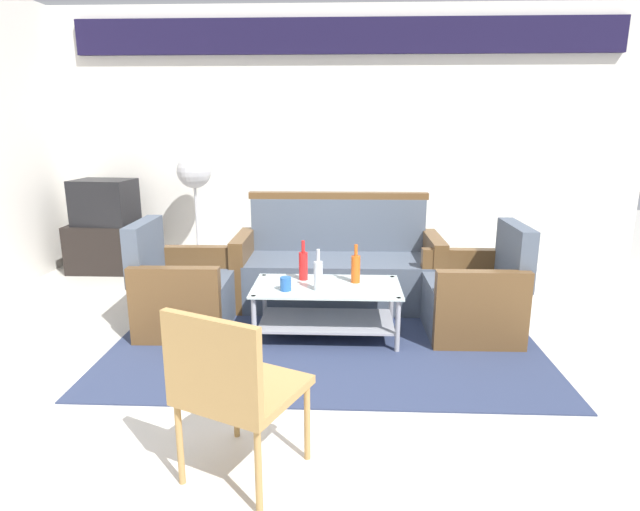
{
  "coord_description": "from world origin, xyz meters",
  "views": [
    {
      "loc": [
        -0.02,
        -3.0,
        1.6
      ],
      "look_at": [
        -0.18,
        0.75,
        0.65
      ],
      "focal_mm": 29.81,
      "sensor_mm": 36.0,
      "label": 1
    }
  ],
  "objects_px": {
    "bottle_red": "(303,265)",
    "armchair_right": "(475,297)",
    "couch": "(338,269)",
    "bottle_clear": "(318,275)",
    "tv_stand": "(109,247)",
    "cup": "(286,284)",
    "bottle_orange": "(356,268)",
    "television": "(105,202)",
    "wicker_chair": "(231,383)",
    "coffee_table": "(327,303)",
    "pedestal_fan": "(194,178)",
    "armchair_left": "(183,293)"
  },
  "relations": [
    {
      "from": "cup",
      "to": "television",
      "type": "xyz_separation_m",
      "value": [
        -2.15,
        1.9,
        0.3
      ]
    },
    {
      "from": "bottle_clear",
      "to": "bottle_orange",
      "type": "height_order",
      "value": "bottle_clear"
    },
    {
      "from": "armchair_left",
      "to": "bottle_red",
      "type": "xyz_separation_m",
      "value": [
        0.95,
        0.01,
        0.24
      ]
    },
    {
      "from": "armchair_right",
      "to": "tv_stand",
      "type": "distance_m",
      "value": 3.93
    },
    {
      "from": "armchair_left",
      "to": "television",
      "type": "bearing_deg",
      "value": -142.7
    },
    {
      "from": "armchair_right",
      "to": "bottle_clear",
      "type": "relative_size",
      "value": 2.78
    },
    {
      "from": "couch",
      "to": "cup",
      "type": "relative_size",
      "value": 18.06
    },
    {
      "from": "bottle_orange",
      "to": "cup",
      "type": "distance_m",
      "value": 0.56
    },
    {
      "from": "coffee_table",
      "to": "cup",
      "type": "xyz_separation_m",
      "value": [
        -0.29,
        -0.13,
        0.19
      ]
    },
    {
      "from": "bottle_orange",
      "to": "cup",
      "type": "relative_size",
      "value": 2.96
    },
    {
      "from": "armchair_right",
      "to": "tv_stand",
      "type": "xyz_separation_m",
      "value": [
        -3.58,
        1.63,
        -0.03
      ]
    },
    {
      "from": "armchair_right",
      "to": "wicker_chair",
      "type": "distance_m",
      "value": 2.38
    },
    {
      "from": "pedestal_fan",
      "to": "wicker_chair",
      "type": "height_order",
      "value": "pedestal_fan"
    },
    {
      "from": "bottle_red",
      "to": "television",
      "type": "distance_m",
      "value": 2.79
    },
    {
      "from": "armchair_left",
      "to": "pedestal_fan",
      "type": "relative_size",
      "value": 0.67
    },
    {
      "from": "bottle_red",
      "to": "cup",
      "type": "distance_m",
      "value": 0.31
    },
    {
      "from": "couch",
      "to": "bottle_clear",
      "type": "bearing_deg",
      "value": 81.36
    },
    {
      "from": "coffee_table",
      "to": "pedestal_fan",
      "type": "xyz_separation_m",
      "value": [
        -1.47,
        1.82,
        0.74
      ]
    },
    {
      "from": "armchair_right",
      "to": "wicker_chair",
      "type": "height_order",
      "value": "armchair_right"
    },
    {
      "from": "bottle_red",
      "to": "tv_stand",
      "type": "bearing_deg",
      "value": 144.36
    },
    {
      "from": "tv_stand",
      "to": "television",
      "type": "distance_m",
      "value": 0.5
    },
    {
      "from": "tv_stand",
      "to": "armchair_right",
      "type": "bearing_deg",
      "value": -24.47
    },
    {
      "from": "bottle_red",
      "to": "tv_stand",
      "type": "height_order",
      "value": "bottle_red"
    },
    {
      "from": "armchair_left",
      "to": "cup",
      "type": "height_order",
      "value": "armchair_left"
    },
    {
      "from": "bottle_clear",
      "to": "cup",
      "type": "xyz_separation_m",
      "value": [
        -0.24,
        -0.02,
        -0.07
      ]
    },
    {
      "from": "bottle_clear",
      "to": "wicker_chair",
      "type": "distance_m",
      "value": 1.62
    },
    {
      "from": "cup",
      "to": "wicker_chair",
      "type": "height_order",
      "value": "wicker_chair"
    },
    {
      "from": "bottle_orange",
      "to": "bottle_red",
      "type": "bearing_deg",
      "value": 172.0
    },
    {
      "from": "wicker_chair",
      "to": "bottle_clear",
      "type": "bearing_deg",
      "value": 103.9
    },
    {
      "from": "pedestal_fan",
      "to": "armchair_right",
      "type": "bearing_deg",
      "value": -32.82
    },
    {
      "from": "armchair_left",
      "to": "pedestal_fan",
      "type": "height_order",
      "value": "pedestal_fan"
    },
    {
      "from": "bottle_orange",
      "to": "cup",
      "type": "xyz_separation_m",
      "value": [
        -0.51,
        -0.22,
        -0.06
      ]
    },
    {
      "from": "armchair_left",
      "to": "wicker_chair",
      "type": "distance_m",
      "value": 2.01
    },
    {
      "from": "wicker_chair",
      "to": "pedestal_fan",
      "type": "bearing_deg",
      "value": 132.14
    },
    {
      "from": "television",
      "to": "couch",
      "type": "bearing_deg",
      "value": 164.46
    },
    {
      "from": "tv_stand",
      "to": "pedestal_fan",
      "type": "distance_m",
      "value": 1.23
    },
    {
      "from": "tv_stand",
      "to": "wicker_chair",
      "type": "relative_size",
      "value": 0.95
    },
    {
      "from": "armchair_left",
      "to": "armchair_right",
      "type": "distance_m",
      "value": 2.28
    },
    {
      "from": "armchair_left",
      "to": "cup",
      "type": "xyz_separation_m",
      "value": [
        0.85,
        -0.27,
        0.17
      ]
    },
    {
      "from": "armchair_left",
      "to": "armchair_right",
      "type": "xyz_separation_m",
      "value": [
        2.28,
        -0.0,
        0.0
      ]
    },
    {
      "from": "coffee_table",
      "to": "television",
      "type": "distance_m",
      "value": 3.05
    },
    {
      "from": "tv_stand",
      "to": "bottle_red",
      "type": "bearing_deg",
      "value": -35.64
    },
    {
      "from": "coffee_table",
      "to": "wicker_chair",
      "type": "bearing_deg",
      "value": -102.05
    },
    {
      "from": "coffee_table",
      "to": "couch",
      "type": "bearing_deg",
      "value": 84.81
    },
    {
      "from": "tv_stand",
      "to": "wicker_chair",
      "type": "bearing_deg",
      "value": -59.07
    },
    {
      "from": "bottle_red",
      "to": "armchair_right",
      "type": "bearing_deg",
      "value": -0.49
    },
    {
      "from": "tv_stand",
      "to": "cup",
      "type": "bearing_deg",
      "value": -41.45
    },
    {
      "from": "pedestal_fan",
      "to": "cup",
      "type": "bearing_deg",
      "value": -58.95
    },
    {
      "from": "bottle_orange",
      "to": "pedestal_fan",
      "type": "relative_size",
      "value": 0.23
    },
    {
      "from": "bottle_red",
      "to": "bottle_orange",
      "type": "height_order",
      "value": "bottle_red"
    }
  ]
}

